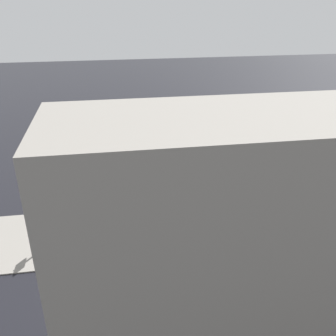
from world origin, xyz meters
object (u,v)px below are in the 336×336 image
object	(u,v)px
moving_hatchback	(216,147)
parked_sedan	(336,159)
fire_hydrant	(92,203)
sign_post	(57,195)
pedestrian	(64,196)

from	to	relation	value
moving_hatchback	parked_sedan	bearing A→B (deg)	157.19
fire_hydrant	sign_post	xyz separation A→B (m)	(0.97, 1.29, 1.18)
moving_hatchback	parked_sedan	distance (m)	5.13
fire_hydrant	moving_hatchback	bearing A→B (deg)	-151.06
moving_hatchback	fire_hydrant	world-z (taller)	moving_hatchback
moving_hatchback	fire_hydrant	xyz separation A→B (m)	(5.53, 3.06, -0.63)
moving_hatchback	pedestrian	size ratio (longest dim) A/B	3.44
parked_sedan	pedestrian	size ratio (longest dim) A/B	3.76
fire_hydrant	pedestrian	distance (m)	1.06
parked_sedan	sign_post	world-z (taller)	sign_post
parked_sedan	pedestrian	distance (m)	11.30
fire_hydrant	sign_post	distance (m)	2.00
moving_hatchback	fire_hydrant	distance (m)	6.35
pedestrian	moving_hatchback	bearing A→B (deg)	-156.45
fire_hydrant	pedestrian	world-z (taller)	pedestrian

